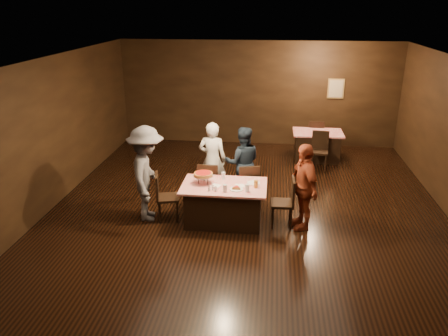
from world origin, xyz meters
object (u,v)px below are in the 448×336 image
Objects in this scene: main_table at (224,204)px; glass_amber at (256,184)px; plate_empty at (254,183)px; chair_far_right at (248,185)px; diner_grey_knit at (147,174)px; glass_back at (223,176)px; back_table at (317,146)px; chair_end_left at (168,197)px; pizza_stand at (203,174)px; chair_back_near at (319,151)px; diner_navy_hoodie at (243,163)px; chair_far_left at (209,183)px; chair_end_right at (282,202)px; diner_white_jacket at (212,160)px; glass_front_right at (247,188)px; glass_front_left at (225,188)px; diner_red_shirt at (303,186)px; chair_back_far at (315,136)px.

glass_amber reaches higher than main_table.
chair_far_right is at bearing 104.04° from plate_empty.
diner_grey_knit is 13.34× the size of glass_back.
glass_back is (-2.12, -3.54, 0.46)m from back_table.
pizza_stand is at bearing -99.20° from chair_end_left.
diner_navy_hoodie reaches higher than chair_back_near.
chair_far_left is 1.68m from chair_end_right.
diner_white_jacket is (0.71, 1.21, 0.36)m from chair_end_left.
chair_end_right is at bearing -1.91° from pizza_stand.
glass_front_right is (-0.65, -0.25, 0.37)m from chair_end_right.
chair_end_left is 0.57× the size of diner_white_jacket.
chair_end_right is 6.79× the size of glass_amber.
glass_amber is (1.00, -0.10, -0.11)m from pizza_stand.
diner_grey_knit is at bearing 8.32° from chair_far_right.
glass_front_left is 0.60m from glass_amber.
chair_end_right is 1.15m from glass_front_left.
diner_navy_hoodie reaches higher than glass_back.
main_table is at bearing -111.86° from diner_red_shirt.
main_table is at bearing -118.26° from back_table.
chair_far_right reaches higher than glass_front_left.
chair_far_right is 1.37m from diner_red_shirt.
plate_empty is at bearing 104.04° from glass_amber.
main_table is at bearing -99.70° from diner_grey_knit.
chair_back_far is at bearing 62.94° from glass_back.
chair_end_right reaches higher than main_table.
diner_navy_hoodie reaches higher than glass_front_right.
chair_end_left is at bearing -98.47° from diner_grey_knit.
chair_back_near reaches higher than glass_front_left.
diner_red_shirt is (2.57, -0.02, 0.35)m from chair_end_left.
glass_front_right is (0.19, -1.46, 0.05)m from diner_navy_hoodie.
chair_end_right is (2.20, 0.00, 0.00)m from chair_end_left.
chair_far_right is 6.79× the size of glass_amber.
diner_grey_knit is 2.08m from glass_amber.
diner_red_shirt is at bearing 84.45° from chair_end_right.
glass_front_left reaches higher than back_table.
chair_far_left is 1.00× the size of chair_far_right.
glass_front_right is at bearing -109.31° from chair_back_near.
pizza_stand is 1.52× the size of plate_empty.
chair_end_right is at bearing 119.32° from chair_far_right.
pizza_stand is at bearing 142.13° from glass_front_left.
back_table is 3.42× the size of pizza_stand.
diner_white_jacket is 4.37× the size of pizza_stand.
diner_red_shirt is 0.87m from glass_amber.
pizza_stand is at bearing 52.99° from diner_navy_hoodie.
main_table is 0.55m from glass_back.
main_table is 11.43× the size of glass_amber.
diner_red_shirt is (-0.59, -4.47, 0.35)m from chair_back_far.
diner_white_jacket is at bearing 107.92° from main_table.
glass_amber and glass_back have the same top height.
chair_far_right reaches higher than main_table.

